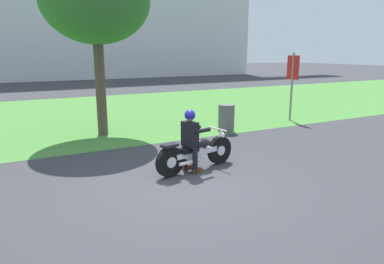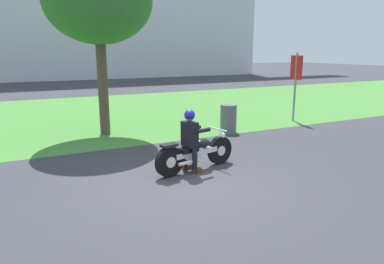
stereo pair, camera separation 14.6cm
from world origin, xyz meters
name	(u,v)px [view 2 (the right image)]	position (x,y,z in m)	size (l,w,h in m)	color
ground	(184,184)	(0.00, 0.00, 0.00)	(120.00, 120.00, 0.00)	#38383D
grass_verge	(93,114)	(0.00, 9.29, 0.00)	(60.00, 12.00, 0.01)	#478438
motorcycle_lead	(196,153)	(0.64, 0.69, 0.41)	(2.12, 0.74, 0.90)	black
rider_lead	(190,136)	(0.48, 0.66, 0.83)	(0.61, 0.53, 1.42)	black
tree_roadside	(98,1)	(-0.40, 5.18, 4.14)	(3.29, 3.29, 5.48)	brown
trash_can	(228,118)	(3.37, 3.64, 0.46)	(0.54, 0.54, 0.93)	#595E5B
sign_banner	(296,76)	(6.69, 4.16, 1.72)	(0.08, 0.60, 2.60)	gray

